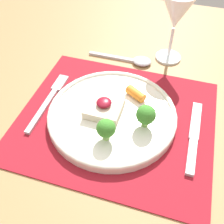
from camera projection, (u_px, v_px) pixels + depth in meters
dining_table at (115, 141)px, 0.64m from camera, size 1.26×1.22×0.74m
placemat at (116, 119)px, 0.58m from camera, size 0.42×0.36×0.00m
dinner_plate at (113, 114)px, 0.56m from camera, size 0.28×0.28×0.07m
fork at (50, 98)px, 0.61m from camera, size 0.02×0.19×0.01m
knife at (193, 140)px, 0.53m from camera, size 0.02×0.19×0.01m
spoon at (135, 60)px, 0.71m from camera, size 0.18×0.04×0.01m
wine_glass_near at (176, 14)px, 0.63m from camera, size 0.08×0.08×0.18m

